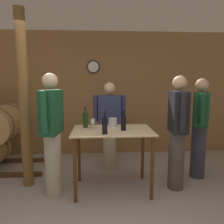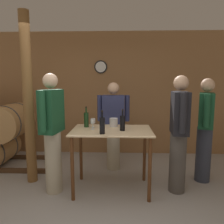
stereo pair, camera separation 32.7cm
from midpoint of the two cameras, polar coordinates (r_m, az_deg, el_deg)
name	(u,v)px [view 2 (the right image)]	position (r m, az deg, el deg)	size (l,w,h in m)	color
back_wall	(105,94)	(4.89, 0.20, 4.72)	(8.40, 0.08, 2.70)	#996B42
tasting_table	(112,141)	(3.26, 2.83, -7.55)	(1.17, 0.77, 0.93)	#D1B284
wooden_post	(28,100)	(3.63, -18.67, 3.00)	(0.16, 0.16, 2.70)	brown
wine_bottle_far_left	(86,119)	(3.39, -4.01, -1.92)	(0.07, 0.07, 0.32)	#193819
wine_bottle_left	(102,125)	(2.96, 0.59, -3.43)	(0.07, 0.07, 0.32)	black
wine_bottle_center	(122,123)	(3.16, 5.73, -2.80)	(0.08, 0.08, 0.31)	black
wine_glass_near_left	(93,121)	(3.34, -2.19, -2.38)	(0.07, 0.07, 0.14)	silver
wine_glass_near_center	(92,122)	(3.22, -2.23, -2.62)	(0.06, 0.06, 0.15)	silver
ice_bucket	(114,122)	(3.43, 3.16, -2.74)	(0.13, 0.13, 0.13)	silver
person_host	(179,132)	(3.37, 19.78, -4.93)	(0.25, 0.59, 1.73)	#4C4742
person_visitor_with_scarf	(205,128)	(3.89, 25.39, -3.84)	(0.34, 0.56, 1.69)	#333847
person_visitor_bearded	(52,131)	(3.23, -12.58, -4.88)	(0.29, 0.58, 1.76)	#B7AD93
person_visitor_near_door	(113,124)	(4.02, 2.70, -3.24)	(0.59, 0.24, 1.62)	#B7AD93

